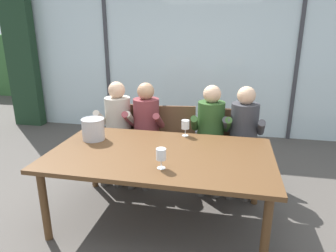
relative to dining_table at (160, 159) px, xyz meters
name	(u,v)px	position (x,y,z in m)	size (l,w,h in m)	color
ground	(178,174)	(0.00, 1.00, -0.66)	(14.00, 14.00, 0.00)	#4C4742
window_glass_panel	(197,61)	(0.00, 2.77, 0.64)	(7.27, 0.03, 2.60)	silver
window_mullion_left	(107,59)	(-1.64, 2.75, 0.64)	(0.06, 0.06, 2.60)	#38383D
window_mullion_right	(297,63)	(1.64, 2.75, 0.64)	(0.06, 0.06, 2.60)	#38383D
hillside_vineyard	(210,66)	(0.00, 6.01, 0.17)	(13.27, 2.40, 1.67)	#386633
curtain_heavy_drape	(22,58)	(-3.29, 2.59, 0.64)	(0.56, 0.20, 2.60)	#1E3823
dining_table	(160,159)	(0.00, 0.00, 0.00)	(2.07, 1.19, 0.73)	brown
chair_near_curtain	(122,133)	(-0.75, 1.01, -0.14)	(0.48, 0.48, 0.89)	brown
chair_left_of_center	(149,136)	(-0.38, 0.98, -0.14)	(0.50, 0.50, 0.89)	brown
chair_center	(179,136)	(0.00, 1.04, -0.14)	(0.50, 0.50, 0.89)	brown
chair_right_of_center	(212,139)	(0.42, 1.03, -0.14)	(0.49, 0.49, 0.89)	brown
chair_near_window_right	(239,141)	(0.75, 1.02, -0.14)	(0.46, 0.46, 0.89)	brown
person_beige_jumper	(117,123)	(-0.77, 0.87, 0.03)	(0.48, 0.63, 1.21)	#B7AD9E
person_maroon_top	(145,125)	(-0.40, 0.87, 0.03)	(0.46, 0.61, 1.21)	brown
person_olive_shirt	(211,130)	(0.41, 0.87, 0.03)	(0.48, 0.63, 1.21)	#2D5123
person_charcoal_jacket	(243,132)	(0.78, 0.87, 0.03)	(0.48, 0.63, 1.21)	#38383D
ice_bucket_primary	(93,129)	(-0.76, 0.20, 0.18)	(0.24, 0.24, 0.23)	#B7B7BC
wine_glass_by_left_taster	(185,125)	(0.16, 0.51, 0.18)	(0.08, 0.08, 0.17)	silver
wine_glass_near_bucket	(161,155)	(0.08, -0.32, 0.18)	(0.08, 0.08, 0.17)	silver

